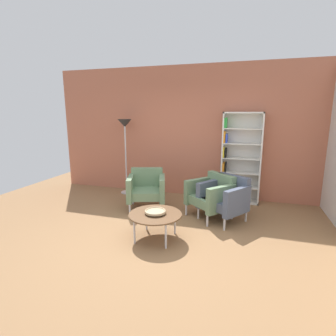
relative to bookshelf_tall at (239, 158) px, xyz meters
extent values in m
plane|color=olive|center=(-1.15, -2.26, -0.95)|extent=(8.32, 8.32, 0.00)
cube|color=#B2664C|center=(-1.15, 0.20, 0.50)|extent=(6.40, 0.12, 2.90)
cube|color=silver|center=(-0.34, -0.03, 0.00)|extent=(0.03, 0.30, 1.90)
cube|color=silver|center=(0.43, -0.03, 0.00)|extent=(0.03, 0.30, 1.90)
cube|color=silver|center=(0.04, -0.03, 0.94)|extent=(0.80, 0.30, 0.03)
cube|color=silver|center=(0.04, -0.03, -0.93)|extent=(0.80, 0.30, 0.03)
cube|color=silver|center=(0.04, 0.11, 0.00)|extent=(0.80, 0.02, 1.90)
cube|color=silver|center=(0.04, -0.03, -0.61)|extent=(0.76, 0.28, 0.02)
cube|color=silver|center=(0.04, -0.03, -0.30)|extent=(0.76, 0.28, 0.02)
cube|color=silver|center=(0.04, -0.03, 0.00)|extent=(0.76, 0.28, 0.02)
cube|color=silver|center=(0.04, -0.03, 0.31)|extent=(0.76, 0.28, 0.02)
cube|color=silver|center=(0.04, -0.03, 0.62)|extent=(0.76, 0.28, 0.02)
cube|color=purple|center=(-0.32, -0.06, -0.81)|extent=(0.02, 0.21, 0.19)
cube|color=orange|center=(-0.28, -0.06, -0.81)|extent=(0.03, 0.21, 0.19)
cube|color=red|center=(-0.32, -0.04, -0.50)|extent=(0.02, 0.25, 0.19)
cube|color=yellow|center=(-0.29, -0.06, -0.51)|extent=(0.02, 0.22, 0.18)
cube|color=orange|center=(-0.31, -0.05, -0.20)|extent=(0.04, 0.23, 0.19)
cube|color=black|center=(-0.26, -0.05, -0.20)|extent=(0.02, 0.23, 0.19)
cube|color=yellow|center=(-0.31, -0.05, 0.12)|extent=(0.03, 0.24, 0.21)
cube|color=black|center=(-0.27, -0.06, 0.11)|extent=(0.03, 0.21, 0.19)
cube|color=orange|center=(-0.31, -0.08, 0.44)|extent=(0.03, 0.17, 0.24)
cube|color=blue|center=(-0.27, -0.06, 0.41)|extent=(0.03, 0.22, 0.18)
cube|color=green|center=(-0.32, -0.08, 0.73)|extent=(0.02, 0.17, 0.20)
cube|color=green|center=(-0.29, -0.05, 0.74)|extent=(0.02, 0.23, 0.21)
cylinder|color=brown|center=(-1.11, -2.15, -0.56)|extent=(0.80, 0.80, 0.02)
cylinder|color=silver|center=(-1.35, -2.39, -0.76)|extent=(0.03, 0.03, 0.38)
cylinder|color=silver|center=(-0.87, -2.39, -0.76)|extent=(0.03, 0.03, 0.38)
cylinder|color=silver|center=(-1.35, -1.91, -0.76)|extent=(0.03, 0.03, 0.38)
cylinder|color=silver|center=(-0.87, -1.91, -0.76)|extent=(0.03, 0.03, 0.38)
cylinder|color=tan|center=(-1.11, -2.15, -0.54)|extent=(0.13, 0.13, 0.02)
cylinder|color=tan|center=(-1.11, -2.15, -0.52)|extent=(0.32, 0.32, 0.02)
torus|color=tan|center=(-1.11, -2.15, -0.50)|extent=(0.32, 0.32, 0.02)
cube|color=slate|center=(-1.70, -1.01, -0.63)|extent=(0.79, 0.75, 0.16)
cube|color=slate|center=(-1.79, -0.75, -0.36)|extent=(0.65, 0.31, 0.38)
cube|color=slate|center=(-1.99, -1.13, -0.52)|extent=(0.29, 0.62, 0.46)
cube|color=slate|center=(-1.40, -0.93, -0.52)|extent=(0.29, 0.62, 0.46)
cylinder|color=silver|center=(-1.89, -1.40, -0.83)|extent=(0.04, 0.04, 0.24)
cylinder|color=silver|center=(-1.32, -1.21, -0.83)|extent=(0.04, 0.04, 0.24)
cylinder|color=silver|center=(-2.07, -0.85, -0.83)|extent=(0.04, 0.04, 0.24)
cylinder|color=silver|center=(-1.50, -0.66, -0.83)|extent=(0.04, 0.04, 0.24)
cube|color=slate|center=(-0.44, -1.06, -0.63)|extent=(0.86, 0.86, 0.16)
cube|color=slate|center=(-0.27, -0.86, -0.36)|extent=(0.56, 0.51, 0.38)
cube|color=slate|center=(-0.69, -0.88, -0.52)|extent=(0.48, 0.54, 0.46)
cube|color=slate|center=(-0.22, -1.28, -0.52)|extent=(0.48, 0.54, 0.46)
cylinder|color=silver|center=(-0.87, -1.10, -0.83)|extent=(0.04, 0.04, 0.24)
cylinder|color=silver|center=(-0.42, -1.49, -0.83)|extent=(0.04, 0.04, 0.24)
cylinder|color=silver|center=(-0.50, -0.66, -0.83)|extent=(0.04, 0.04, 0.24)
cylinder|color=silver|center=(-0.04, -1.05, -0.83)|extent=(0.04, 0.04, 0.24)
cube|color=#4C566B|center=(-0.20, -1.13, -0.63)|extent=(0.86, 0.84, 0.16)
cube|color=#4C566B|center=(-0.04, -0.91, -0.36)|extent=(0.59, 0.47, 0.38)
cube|color=#4C566B|center=(-0.46, -0.97, -0.52)|extent=(0.44, 0.57, 0.46)
cube|color=#4C566B|center=(0.04, -1.33, -0.52)|extent=(0.44, 0.57, 0.46)
cylinder|color=silver|center=(-0.62, -1.21, -0.83)|extent=(0.04, 0.04, 0.24)
cylinder|color=silver|center=(-0.13, -1.56, -0.83)|extent=(0.04, 0.04, 0.24)
cylinder|color=silver|center=(-0.29, -0.74, -0.83)|extent=(0.04, 0.04, 0.24)
cylinder|color=silver|center=(0.20, -1.08, -0.83)|extent=(0.04, 0.04, 0.24)
cylinder|color=silver|center=(-2.55, -0.16, -0.93)|extent=(0.28, 0.28, 0.02)
cylinder|color=silver|center=(-2.55, -0.16, -0.10)|extent=(0.03, 0.03, 1.65)
cone|color=#2D2D2D|center=(-2.55, -0.16, 0.70)|extent=(0.32, 0.32, 0.18)
camera|label=1|loc=(0.14, -5.61, 0.93)|focal=27.84mm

